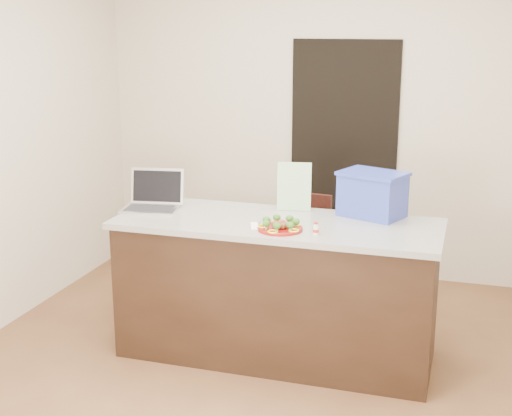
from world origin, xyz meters
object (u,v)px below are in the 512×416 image
(island, at_px, (277,289))
(plate, at_px, (280,228))
(laptop, at_px, (154,198))
(blue_box, at_px, (372,194))
(napkin, at_px, (263,226))
(chair, at_px, (302,247))
(yogurt_bottle, at_px, (316,230))

(island, bearing_deg, plate, -69.46)
(laptop, height_order, blue_box, blue_box)
(laptop, bearing_deg, plate, -23.96)
(napkin, height_order, chair, napkin)
(island, xyz_separation_m, laptop, (-0.88, 0.06, 0.53))
(chair, bearing_deg, yogurt_bottle, -66.79)
(yogurt_bottle, xyz_separation_m, chair, (-0.31, 0.96, -0.44))
(plate, bearing_deg, laptop, 165.30)
(yogurt_bottle, bearing_deg, laptop, 166.86)
(napkin, distance_m, blue_box, 0.76)
(yogurt_bottle, bearing_deg, plate, 173.67)
(napkin, relative_size, laptop, 0.37)
(napkin, bearing_deg, laptop, 166.53)
(plate, height_order, chair, plate)
(plate, xyz_separation_m, blue_box, (0.48, 0.48, 0.14))
(laptop, xyz_separation_m, blue_box, (1.43, 0.23, 0.08))
(laptop, relative_size, blue_box, 0.84)
(yogurt_bottle, relative_size, blue_box, 0.15)
(plate, xyz_separation_m, yogurt_bottle, (0.23, -0.03, 0.02))
(island, height_order, blue_box, blue_box)
(chair, bearing_deg, blue_box, -33.27)
(island, height_order, laptop, laptop)
(island, distance_m, chair, 0.74)
(plate, relative_size, napkin, 1.85)
(laptop, relative_size, chair, 0.44)
(island, distance_m, plate, 0.51)
(chair, bearing_deg, island, -83.72)
(napkin, distance_m, chair, 0.97)
(napkin, height_order, laptop, laptop)
(island, bearing_deg, chair, 91.07)
(plate, distance_m, napkin, 0.13)
(yogurt_bottle, height_order, blue_box, blue_box)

